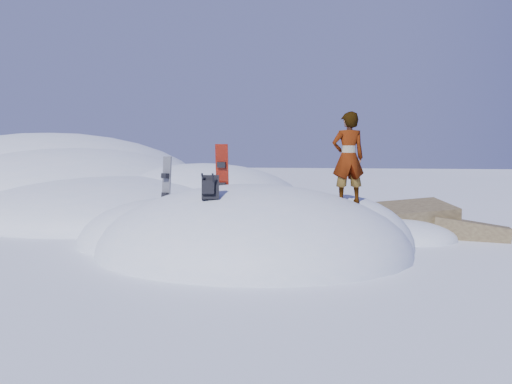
% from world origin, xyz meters
% --- Properties ---
extents(ground, '(120.00, 120.00, 0.00)m').
position_xyz_m(ground, '(0.00, 0.00, 0.00)').
color(ground, white).
rests_on(ground, ground).
extents(snow_mound, '(8.00, 6.00, 3.00)m').
position_xyz_m(snow_mound, '(-0.17, 0.24, 0.00)').
color(snow_mound, silver).
rests_on(snow_mound, ground).
extents(snow_ridge, '(21.50, 18.50, 6.40)m').
position_xyz_m(snow_ridge, '(-10.43, 9.85, 0.00)').
color(snow_ridge, silver).
rests_on(snow_ridge, ground).
extents(rock_outcrop, '(4.68, 4.41, 1.68)m').
position_xyz_m(rock_outcrop, '(3.72, 3.01, 0.01)').
color(rock_outcrop, olive).
rests_on(rock_outcrop, ground).
extents(snowboard_red, '(0.30, 0.22, 1.59)m').
position_xyz_m(snowboard_red, '(-0.78, 0.38, 1.63)').
color(snowboard_red, red).
rests_on(snowboard_red, snow_mound).
extents(snowboard_dark, '(0.30, 0.27, 1.46)m').
position_xyz_m(snowboard_dark, '(-1.96, -0.12, 1.41)').
color(snowboard_dark, black).
rests_on(snowboard_dark, snow_mound).
extents(backpack, '(0.43, 0.49, 0.57)m').
position_xyz_m(backpack, '(-0.54, -1.40, 1.51)').
color(backpack, black).
rests_on(backpack, snow_mound).
extents(gear_pile, '(0.98, 0.84, 0.26)m').
position_xyz_m(gear_pile, '(-2.35, -1.48, 0.13)').
color(gear_pile, black).
rests_on(gear_pile, ground).
extents(person, '(0.83, 0.68, 1.96)m').
position_xyz_m(person, '(2.09, 0.18, 2.10)').
color(person, slate).
rests_on(person, snow_mound).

